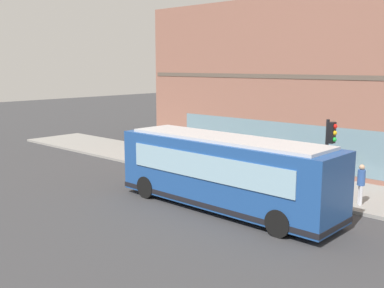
{
  "coord_description": "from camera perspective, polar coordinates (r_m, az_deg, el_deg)",
  "views": [
    {
      "loc": [
        -14.86,
        -13.74,
        5.94
      ],
      "look_at": [
        2.0,
        1.66,
        2.0
      ],
      "focal_mm": 42.52,
      "sensor_mm": 36.0,
      "label": 1
    }
  ],
  "objects": [
    {
      "name": "city_bus_nearside",
      "position": [
        18.94,
        4.04,
        -3.61
      ],
      "size": [
        2.71,
        10.07,
        3.07
      ],
      "color": "#1E478C",
      "rests_on": "ground"
    },
    {
      "name": "pedestrian_by_light_pole",
      "position": [
        20.38,
        20.44,
        -4.44
      ],
      "size": [
        0.32,
        0.32,
        1.73
      ],
      "color": "silver",
      "rests_on": "sidewalk_curb"
    },
    {
      "name": "sidewalk_curb",
      "position": [
        24.81,
        7.45,
        -3.96
      ],
      "size": [
        4.69,
        40.0,
        0.15
      ],
      "primitive_type": "cube",
      "color": "gray",
      "rests_on": "ground"
    },
    {
      "name": "building_corner",
      "position": [
        29.75,
        15.0,
        7.39
      ],
      "size": [
        8.49,
        19.87,
        9.73
      ],
      "color": "#8C5B4C",
      "rests_on": "ground"
    },
    {
      "name": "newspaper_vending_box",
      "position": [
        27.04,
        6.53,
        -1.64
      ],
      "size": [
        0.44,
        0.42,
        0.9
      ],
      "color": "#197233",
      "rests_on": "sidewalk_curb"
    },
    {
      "name": "fire_hydrant",
      "position": [
        22.05,
        14.11,
        -4.75
      ],
      "size": [
        0.35,
        0.35,
        0.74
      ],
      "color": "gold",
      "rests_on": "sidewalk_curb"
    },
    {
      "name": "ground",
      "position": [
        21.09,
        -0.34,
        -6.56
      ],
      "size": [
        120.0,
        120.0,
        0.0
      ],
      "primitive_type": "plane",
      "color": "#38383A"
    },
    {
      "name": "traffic_light_near_corner",
      "position": [
        20.1,
        16.88,
        -0.1
      ],
      "size": [
        0.32,
        0.49,
        3.56
      ],
      "color": "black",
      "rests_on": "sidewalk_curb"
    },
    {
      "name": "pedestrian_near_building_entrance",
      "position": [
        25.96,
        -1.01,
        -0.8
      ],
      "size": [
        0.32,
        0.32,
        1.76
      ],
      "color": "#3359A5",
      "rests_on": "sidewalk_curb"
    }
  ]
}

